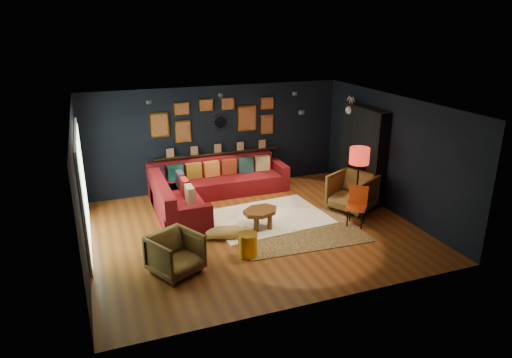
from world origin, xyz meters
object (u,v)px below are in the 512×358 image
object	(u,v)px
armchair_left	(175,252)
sectional	(204,190)
dog	(226,230)
coffee_table	(260,213)
orange_chair	(357,203)
gold_stool	(248,245)
floor_lamp	(359,159)
pouf	(179,202)
armchair_right	(352,190)

from	to	relation	value
armchair_left	sectional	bearing A→B (deg)	39.19
sectional	dog	world-z (taller)	sectional
sectional	armchair_left	world-z (taller)	sectional
coffee_table	orange_chair	size ratio (longest dim) A/B	1.14
coffee_table	sectional	bearing A→B (deg)	112.29
gold_stool	floor_lamp	world-z (taller)	floor_lamp
pouf	floor_lamp	xyz separation A→B (m)	(3.64, -1.55, 1.08)
coffee_table	dog	bearing A→B (deg)	-166.44
orange_chair	floor_lamp	size ratio (longest dim) A/B	0.54
coffee_table	gold_stool	xyz separation A→B (m)	(-0.63, -0.99, -0.13)
floor_lamp	dog	world-z (taller)	floor_lamp
armchair_left	armchair_right	bearing A→B (deg)	-10.50
armchair_left	armchair_right	distance (m)	4.51
armchair_right	pouf	bearing A→B (deg)	-136.96
pouf	gold_stool	xyz separation A→B (m)	(0.76, -2.50, 0.01)
armchair_right	gold_stool	world-z (taller)	armchair_right
armchair_right	floor_lamp	bearing A→B (deg)	-42.07
pouf	orange_chair	bearing A→B (deg)	-30.55
gold_stool	floor_lamp	size ratio (longest dim) A/B	0.29
sectional	dog	size ratio (longest dim) A/B	3.08
sectional	armchair_left	distance (m)	3.18
gold_stool	dog	bearing A→B (deg)	102.13
sectional	gold_stool	distance (m)	2.81
coffee_table	dog	size ratio (longest dim) A/B	0.86
pouf	armchair_right	xyz separation A→B (m)	(3.71, -1.27, 0.25)
sectional	floor_lamp	distance (m)	3.65
sectional	floor_lamp	size ratio (longest dim) A/B	2.21
gold_stool	dog	distance (m)	0.82
armchair_right	gold_stool	bearing A→B (deg)	-95.44
orange_chair	floor_lamp	distance (m)	0.95
coffee_table	dog	world-z (taller)	coffee_table
sectional	coffee_table	distance (m)	1.96
sectional	armchair_left	size ratio (longest dim) A/B	4.33
armchair_right	dog	distance (m)	3.16
armchair_right	orange_chair	xyz separation A→B (m)	(-0.33, -0.73, 0.03)
sectional	dog	xyz separation A→B (m)	(-0.06, -2.01, -0.13)
armchair_right	orange_chair	bearing A→B (deg)	-52.58
coffee_table	floor_lamp	xyz separation A→B (m)	(2.25, -0.04, 0.94)
floor_lamp	gold_stool	bearing A→B (deg)	-161.74
pouf	orange_chair	world-z (taller)	orange_chair
pouf	coffee_table	bearing A→B (deg)	-47.23
armchair_right	gold_stool	size ratio (longest dim) A/B	2.07
sectional	orange_chair	distance (m)	3.58
pouf	dog	xyz separation A→B (m)	(0.59, -1.70, -0.02)
coffee_table	floor_lamp	world-z (taller)	floor_lamp
armchair_left	dog	world-z (taller)	armchair_left
sectional	armchair_right	world-z (taller)	armchair_right
gold_stool	dog	size ratio (longest dim) A/B	0.40
armchair_left	coffee_table	bearing A→B (deg)	1.39
orange_chair	gold_stool	bearing A→B (deg)	-127.13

